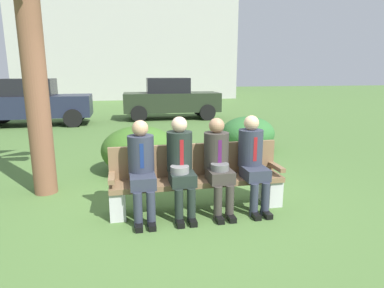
{
  "coord_description": "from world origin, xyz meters",
  "views": [
    {
      "loc": [
        -0.83,
        -4.37,
        1.86
      ],
      "look_at": [
        0.14,
        0.12,
        0.85
      ],
      "focal_mm": 30.14,
      "sensor_mm": 36.0,
      "label": 1
    }
  ],
  "objects_px": {
    "parked_car_far": "(171,99)",
    "seated_man_leftmost": "(142,165)",
    "seated_man_centerleft": "(181,162)",
    "building_backdrop": "(127,9)",
    "shrub_mid_lawn": "(248,133)",
    "seated_man_rightmost": "(253,157)",
    "shrub_near_bench": "(140,150)",
    "parked_car_near": "(34,102)",
    "seated_man_centerright": "(218,161)",
    "park_bench": "(197,178)"
  },
  "relations": [
    {
      "from": "seated_man_leftmost",
      "to": "seated_man_centerright",
      "type": "xyz_separation_m",
      "value": [
        1.02,
        -0.01,
        -0.0
      ]
    },
    {
      "from": "shrub_mid_lawn",
      "to": "building_backdrop",
      "type": "height_order",
      "value": "building_backdrop"
    },
    {
      "from": "seated_man_centerright",
      "to": "seated_man_leftmost",
      "type": "bearing_deg",
      "value": 179.67
    },
    {
      "from": "parked_car_near",
      "to": "building_backdrop",
      "type": "height_order",
      "value": "building_backdrop"
    },
    {
      "from": "shrub_near_bench",
      "to": "building_backdrop",
      "type": "distance_m",
      "value": 21.92
    },
    {
      "from": "seated_man_centerright",
      "to": "shrub_mid_lawn",
      "type": "distance_m",
      "value": 3.77
    },
    {
      "from": "park_bench",
      "to": "seated_man_rightmost",
      "type": "distance_m",
      "value": 0.82
    },
    {
      "from": "seated_man_leftmost",
      "to": "building_backdrop",
      "type": "relative_size",
      "value": 0.08
    },
    {
      "from": "park_bench",
      "to": "seated_man_leftmost",
      "type": "xyz_separation_m",
      "value": [
        -0.76,
        -0.13,
        0.28
      ]
    },
    {
      "from": "park_bench",
      "to": "shrub_near_bench",
      "type": "height_order",
      "value": "park_bench"
    },
    {
      "from": "seated_man_centerleft",
      "to": "shrub_near_bench",
      "type": "xyz_separation_m",
      "value": [
        -0.43,
        2.0,
        -0.28
      ]
    },
    {
      "from": "seated_man_centerleft",
      "to": "building_backdrop",
      "type": "distance_m",
      "value": 23.77
    },
    {
      "from": "seated_man_leftmost",
      "to": "seated_man_centerleft",
      "type": "bearing_deg",
      "value": -0.3
    },
    {
      "from": "building_backdrop",
      "to": "seated_man_centerright",
      "type": "bearing_deg",
      "value": -88.69
    },
    {
      "from": "park_bench",
      "to": "parked_car_near",
      "type": "bearing_deg",
      "value": 115.76
    },
    {
      "from": "shrub_near_bench",
      "to": "building_backdrop",
      "type": "relative_size",
      "value": 0.09
    },
    {
      "from": "shrub_near_bench",
      "to": "shrub_mid_lawn",
      "type": "height_order",
      "value": "shrub_near_bench"
    },
    {
      "from": "seated_man_leftmost",
      "to": "seated_man_centerleft",
      "type": "relative_size",
      "value": 0.98
    },
    {
      "from": "park_bench",
      "to": "parked_car_near",
      "type": "height_order",
      "value": "parked_car_near"
    },
    {
      "from": "park_bench",
      "to": "parked_car_far",
      "type": "distance_m",
      "value": 9.24
    },
    {
      "from": "seated_man_centerleft",
      "to": "building_backdrop",
      "type": "relative_size",
      "value": 0.08
    },
    {
      "from": "shrub_near_bench",
      "to": "parked_car_far",
      "type": "distance_m",
      "value": 7.52
    },
    {
      "from": "seated_man_centerleft",
      "to": "building_backdrop",
      "type": "height_order",
      "value": "building_backdrop"
    },
    {
      "from": "seated_man_centerright",
      "to": "seated_man_rightmost",
      "type": "height_order",
      "value": "seated_man_rightmost"
    },
    {
      "from": "seated_man_rightmost",
      "to": "shrub_near_bench",
      "type": "distance_m",
      "value": 2.48
    },
    {
      "from": "seated_man_leftmost",
      "to": "seated_man_rightmost",
      "type": "xyz_separation_m",
      "value": [
        1.52,
        0.0,
        0.01
      ]
    },
    {
      "from": "park_bench",
      "to": "seated_man_centerleft",
      "type": "height_order",
      "value": "seated_man_centerleft"
    },
    {
      "from": "shrub_near_bench",
      "to": "shrub_mid_lawn",
      "type": "distance_m",
      "value": 3.01
    },
    {
      "from": "park_bench",
      "to": "shrub_mid_lawn",
      "type": "height_order",
      "value": "park_bench"
    },
    {
      "from": "seated_man_centerleft",
      "to": "shrub_near_bench",
      "type": "bearing_deg",
      "value": 102.18
    },
    {
      "from": "seated_man_centerleft",
      "to": "shrub_mid_lawn",
      "type": "bearing_deg",
      "value": 55.53
    },
    {
      "from": "seated_man_leftmost",
      "to": "seated_man_centerright",
      "type": "distance_m",
      "value": 1.02
    },
    {
      "from": "shrub_mid_lawn",
      "to": "seated_man_rightmost",
      "type": "bearing_deg",
      "value": -110.95
    },
    {
      "from": "seated_man_centerleft",
      "to": "parked_car_near",
      "type": "bearing_deg",
      "value": 114.0
    },
    {
      "from": "seated_man_leftmost",
      "to": "shrub_near_bench",
      "type": "height_order",
      "value": "seated_man_leftmost"
    },
    {
      "from": "shrub_near_bench",
      "to": "parked_car_far",
      "type": "relative_size",
      "value": 0.36
    },
    {
      "from": "seated_man_rightmost",
      "to": "shrub_mid_lawn",
      "type": "xyz_separation_m",
      "value": [
        1.27,
        3.31,
        -0.31
      ]
    },
    {
      "from": "seated_man_centerright",
      "to": "parked_car_far",
      "type": "xyz_separation_m",
      "value": [
        0.76,
        9.32,
        0.12
      ]
    },
    {
      "from": "seated_man_centerleft",
      "to": "seated_man_rightmost",
      "type": "height_order",
      "value": "seated_man_centerleft"
    },
    {
      "from": "seated_man_centerleft",
      "to": "seated_man_centerright",
      "type": "height_order",
      "value": "seated_man_centerleft"
    },
    {
      "from": "seated_man_centerleft",
      "to": "shrub_mid_lawn",
      "type": "distance_m",
      "value": 4.04
    },
    {
      "from": "parked_car_far",
      "to": "park_bench",
      "type": "bearing_deg",
      "value": -96.29
    },
    {
      "from": "seated_man_leftmost",
      "to": "shrub_mid_lawn",
      "type": "relative_size",
      "value": 0.97
    },
    {
      "from": "parked_car_far",
      "to": "seated_man_leftmost",
      "type": "bearing_deg",
      "value": -100.79
    },
    {
      "from": "shrub_mid_lawn",
      "to": "parked_car_far",
      "type": "relative_size",
      "value": 0.33
    },
    {
      "from": "seated_man_centerleft",
      "to": "seated_man_leftmost",
      "type": "bearing_deg",
      "value": 179.7
    },
    {
      "from": "seated_man_centerright",
      "to": "parked_car_far",
      "type": "bearing_deg",
      "value": 85.36
    },
    {
      "from": "shrub_near_bench",
      "to": "parked_car_near",
      "type": "xyz_separation_m",
      "value": [
        -3.4,
        6.6,
        0.39
      ]
    },
    {
      "from": "parked_car_far",
      "to": "shrub_near_bench",
      "type": "bearing_deg",
      "value": -103.09
    },
    {
      "from": "parked_car_near",
      "to": "seated_man_rightmost",
      "type": "bearing_deg",
      "value": -60.62
    }
  ]
}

